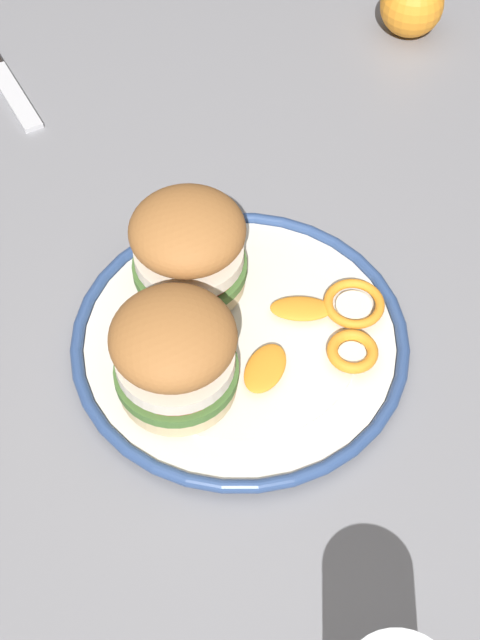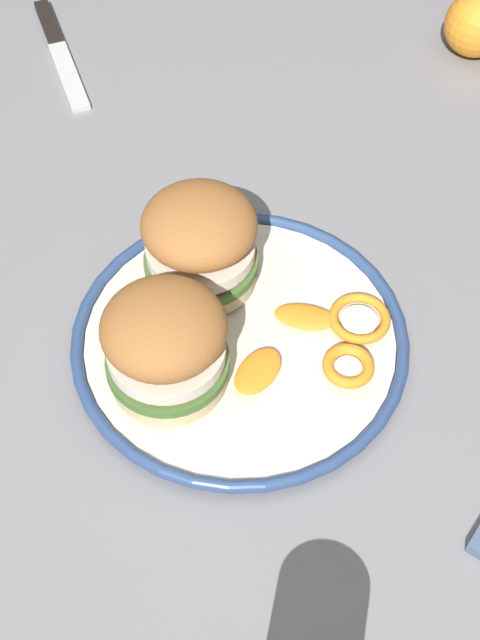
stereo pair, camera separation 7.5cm
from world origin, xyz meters
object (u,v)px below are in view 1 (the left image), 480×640
sandwich_half_left (175,353)px  sandwich_half_right (188,247)px  dinner_plate (240,339)px  whole_orange (412,5)px  dining_table (217,359)px

sandwich_half_left → sandwich_half_right: 0.12m
sandwich_half_left → sandwich_half_right: (-0.12, 0.02, 0.00)m
dinner_plate → whole_orange: (-0.46, 0.26, 0.03)m
dining_table → sandwich_half_right: size_ratio=9.05×
dining_table → sandwich_half_right: (-0.02, -0.02, 0.17)m
dinner_plate → sandwich_half_right: size_ratio=2.49×
dining_table → sandwich_half_left: (0.10, -0.04, 0.17)m
whole_orange → sandwich_half_left: bearing=-32.0°
sandwich_half_left → whole_orange: (-0.51, 0.32, -0.03)m
sandwich_half_right → whole_orange: (-0.40, 0.30, -0.03)m
dinner_plate → sandwich_half_left: sandwich_half_left is taller
dinner_plate → sandwich_half_right: bearing=-148.2°
dining_table → dinner_plate: dinner_plate is taller
dining_table → dinner_plate: 0.12m
dinner_plate → whole_orange: size_ratio=4.00×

